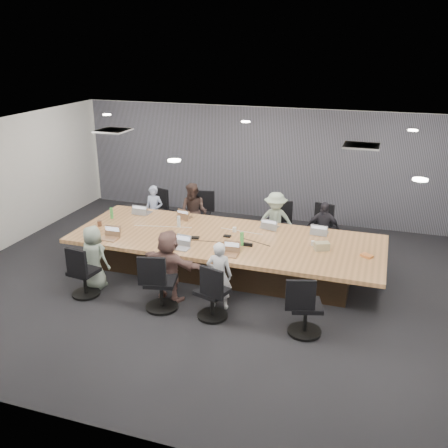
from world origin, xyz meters
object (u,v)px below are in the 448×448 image
(chair_3, at_px, (324,233))
(chair_6, at_px, (212,296))
(person_1, at_px, (194,213))
(canvas_bag, at_px, (322,246))
(person_0, at_px, (154,211))
(chair_0, at_px, (161,215))
(chair_5, at_px, (161,286))
(chair_1, at_px, (200,218))
(laptop_4, at_px, (109,239))
(bottle_green_right, at_px, (242,239))
(laptop_5, at_px, (181,249))
(stapler, at_px, (248,245))
(laptop_2, at_px, (269,227))
(person_4, at_px, (94,257))
(mug_brown, at_px, (100,223))
(laptop_0, at_px, (143,212))
(laptop_3, at_px, (319,233))
(laptop_6, at_px, (229,255))
(conference_table, at_px, (226,253))
(chair_7, at_px, (306,310))
(laptop_1, at_px, (184,217))
(snack_packet, at_px, (367,256))
(bottle_green_left, at_px, (112,213))
(person_5, at_px, (169,266))
(chair_4, at_px, (84,276))
(person_2, at_px, (275,222))
(bottle_clear, at_px, (179,221))
(chair_2, at_px, (278,229))
(person_3, at_px, (323,230))

(chair_3, xyz_separation_m, chair_6, (-1.36, -3.40, -0.00))
(person_1, height_order, canvas_bag, person_1)
(chair_3, bearing_deg, person_0, 19.42)
(chair_0, height_order, chair_5, chair_5)
(chair_1, height_order, canvas_bag, canvas_bag)
(laptop_4, xyz_separation_m, bottle_green_right, (2.51, 0.52, 0.12))
(laptop_5, distance_m, stapler, 1.24)
(chair_5, bearing_deg, bottle_green_right, 41.84)
(laptop_2, bearing_deg, person_4, 47.13)
(chair_6, relative_size, mug_brown, 7.00)
(laptop_0, distance_m, laptop_3, 3.87)
(laptop_6, xyz_separation_m, bottle_green_right, (0.08, 0.52, 0.12))
(person_0, bearing_deg, laptop_4, -88.82)
(conference_table, bearing_deg, chair_3, 45.17)
(chair_1, bearing_deg, person_1, 76.82)
(chair_3, height_order, chair_7, chair_7)
(laptop_1, relative_size, canvas_bag, 1.15)
(snack_packet, bearing_deg, chair_5, -153.75)
(chair_5, distance_m, bottle_green_left, 2.88)
(laptop_5, relative_size, bottle_green_right, 1.17)
(chair_0, height_order, bottle_green_left, bottle_green_left)
(person_5, bearing_deg, conference_table, -101.00)
(laptop_5, bearing_deg, mug_brown, 168.95)
(laptop_1, bearing_deg, chair_5, 118.17)
(chair_4, bearing_deg, laptop_1, 77.23)
(chair_1, bearing_deg, laptop_2, 141.19)
(laptop_4, distance_m, laptop_5, 1.50)
(laptop_1, bearing_deg, person_4, 81.91)
(laptop_2, bearing_deg, chair_5, 72.38)
(person_1, bearing_deg, chair_4, -104.07)
(chair_1, xyz_separation_m, person_2, (1.88, -0.35, 0.24))
(person_2, distance_m, bottle_clear, 2.09)
(laptop_2, xyz_separation_m, person_5, (-1.27, -2.15, -0.10))
(laptop_6, bearing_deg, laptop_3, 45.84)
(chair_1, bearing_deg, bottle_green_right, 115.82)
(person_0, relative_size, bottle_green_left, 5.09)
(person_0, bearing_deg, person_4, -89.28)
(chair_1, distance_m, chair_2, 1.88)
(chair_1, relative_size, bottle_green_left, 3.58)
(person_3, height_order, laptop_4, person_3)
(person_3, bearing_deg, chair_1, 162.66)
(chair_7, relative_size, bottle_green_right, 3.28)
(bottle_clear, bearing_deg, laptop_2, 17.47)
(canvas_bag, height_order, snack_packet, canvas_bag)
(person_3, bearing_deg, laptop_5, -147.17)
(person_0, xyz_separation_m, laptop_5, (1.59, -2.15, 0.15))
(person_2, bearing_deg, chair_5, -125.65)
(laptop_0, bearing_deg, chair_4, 92.63)
(chair_2, bearing_deg, person_3, 144.47)
(chair_2, bearing_deg, snack_packet, 121.17)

